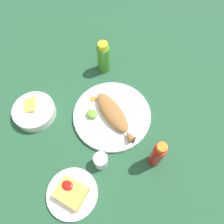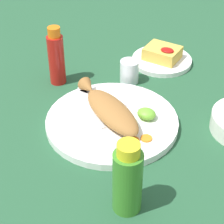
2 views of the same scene
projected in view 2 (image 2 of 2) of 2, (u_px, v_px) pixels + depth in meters
The scene contains 13 objects.
ground_plane at pixel (112, 125), 0.98m from camera, with size 4.00×4.00×0.00m, color #235133.
main_plate at pixel (112, 122), 0.98m from camera, with size 0.32×0.32×0.02m, color white.
fried_fish at pixel (110, 109), 0.97m from camera, with size 0.24×0.17×0.04m.
fork_near at pixel (90, 104), 1.02m from camera, with size 0.15×0.13×0.00m.
fork_far at pixel (107, 98), 1.04m from camera, with size 0.19×0.02×0.00m.
carrot_slice_near at pixel (135, 140), 0.91m from camera, with size 0.02×0.02×0.00m, color orange.
carrot_slice_mid at pixel (146, 138), 0.91m from camera, with size 0.03×0.03×0.00m, color orange.
lime_wedge_main at pixel (147, 114), 0.97m from camera, with size 0.05×0.04×0.03m, color #6BB233.
hot_sauce_bottle_red at pixel (56, 57), 1.09m from camera, with size 0.04×0.04×0.17m.
hot_sauce_bottle_green at pixel (127, 179), 0.74m from camera, with size 0.06×0.06×0.16m.
salt_cup at pixel (129, 73), 1.12m from camera, with size 0.05×0.05×0.06m.
side_plate_fries at pixel (162, 60), 1.22m from camera, with size 0.18×0.18×0.01m, color white.
fries_pile at pixel (162, 53), 1.20m from camera, with size 0.10×0.08×0.04m.
Camera 2 is at (0.39, -0.66, 0.61)m, focal length 65.00 mm.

